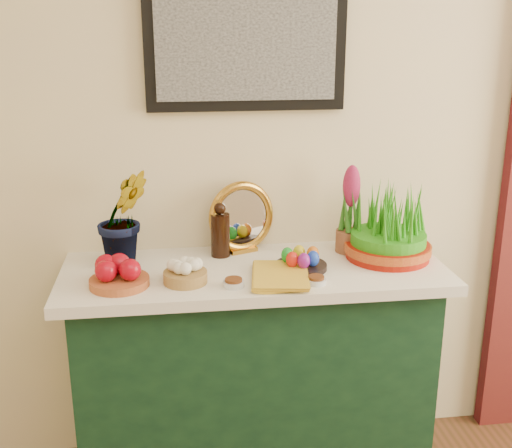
{
  "coord_description": "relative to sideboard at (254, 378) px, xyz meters",
  "views": [
    {
      "loc": [
        -0.54,
        -0.17,
        1.74
      ],
      "look_at": [
        -0.25,
        1.95,
        1.07
      ],
      "focal_mm": 45.0,
      "sensor_mm": 36.0,
      "label": 1
    }
  ],
  "objects": [
    {
      "name": "mirror",
      "position": [
        -0.03,
        0.18,
        0.6
      ],
      "size": [
        0.28,
        0.16,
        0.28
      ],
      "color": "#BA852C",
      "rests_on": "tablecloth"
    },
    {
      "name": "tablecloth",
      "position": [
        0.0,
        0.0,
        0.45
      ],
      "size": [
        1.4,
        0.55,
        0.04
      ],
      "primitive_type": "cube",
      "color": "white",
      "rests_on": "sideboard"
    },
    {
      "name": "spice_dish_right",
      "position": [
        0.19,
        -0.19,
        0.48
      ],
      "size": [
        0.07,
        0.07,
        0.03
      ],
      "color": "silver",
      "rests_on": "tablecloth"
    },
    {
      "name": "wheatgrass_sabzeh",
      "position": [
        0.51,
        0.03,
        0.58
      ],
      "size": [
        0.33,
        0.33,
        0.27
      ],
      "color": "#991306",
      "rests_on": "tablecloth"
    },
    {
      "name": "sideboard",
      "position": [
        0.0,
        0.0,
        0.0
      ],
      "size": [
        1.3,
        0.45,
        0.85
      ],
      "primitive_type": "cube",
      "color": "#153A1F",
      "rests_on": "ground"
    },
    {
      "name": "egg_plate",
      "position": [
        0.17,
        -0.05,
        0.49
      ],
      "size": [
        0.24,
        0.24,
        0.08
      ],
      "color": "black",
      "rests_on": "tablecloth"
    },
    {
      "name": "hyacinth_green",
      "position": [
        -0.47,
        0.1,
        0.7
      ],
      "size": [
        0.29,
        0.27,
        0.47
      ],
      "primitive_type": "imported",
      "rotation": [
        0.0,
        0.0,
        0.38
      ],
      "color": "#29681A",
      "rests_on": "tablecloth"
    },
    {
      "name": "garlic_basket",
      "position": [
        -0.25,
        -0.12,
        0.5
      ],
      "size": [
        0.19,
        0.19,
        0.08
      ],
      "color": "#A27B41",
      "rests_on": "tablecloth"
    },
    {
      "name": "book",
      "position": [
        -0.02,
        -0.12,
        0.48
      ],
      "size": [
        0.21,
        0.28,
        0.04
      ],
      "primitive_type": "imported",
      "rotation": [
        0.0,
        0.0,
        -0.15
      ],
      "color": "gold",
      "rests_on": "tablecloth"
    },
    {
      "name": "hyacinth_pink",
      "position": [
        0.39,
        0.12,
        0.62
      ],
      "size": [
        0.11,
        0.11,
        0.34
      ],
      "color": "brown",
      "rests_on": "tablecloth"
    },
    {
      "name": "spice_dish_left",
      "position": [
        -0.09,
        -0.17,
        0.48
      ],
      "size": [
        0.07,
        0.07,
        0.03
      ],
      "color": "silver",
      "rests_on": "tablecloth"
    },
    {
      "name": "vinegar_cruet",
      "position": [
        -0.11,
        0.13,
        0.56
      ],
      "size": [
        0.07,
        0.07,
        0.21
      ],
      "color": "black",
      "rests_on": "tablecloth"
    },
    {
      "name": "apple_bowl",
      "position": [
        -0.48,
        -0.12,
        0.51
      ],
      "size": [
        0.2,
        0.2,
        0.1
      ],
      "color": "#A75129",
      "rests_on": "tablecloth"
    }
  ]
}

